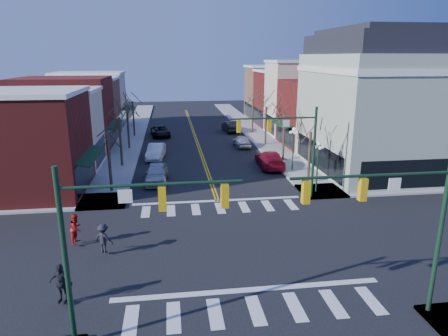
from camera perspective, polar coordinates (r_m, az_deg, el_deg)
name	(u,v)px	position (r m, az deg, el deg)	size (l,w,h in m)	color
ground	(233,246)	(23.96, 1.36, -11.12)	(160.00, 160.00, 0.00)	black
sidewalk_left	(120,163)	(42.82, -14.65, 0.63)	(3.50, 70.00, 0.15)	#9E9B93
sidewalk_right	(283,158)	(44.21, 8.47, 1.44)	(3.50, 70.00, 0.15)	#9E9B93
bldg_left_brick_a	(17,145)	(35.66, -27.41, 2.89)	(10.00, 8.50, 8.00)	maroon
bldg_left_stucco_a	(46,131)	(42.94, -24.06, 4.85)	(10.00, 7.00, 7.50)	beige
bldg_left_brick_b	(65,115)	(50.51, -21.70, 7.11)	(10.00, 9.00, 8.50)	maroon
bldg_left_tan	(80,109)	(58.53, -19.82, 7.97)	(10.00, 7.50, 7.80)	#8B654C
bldg_left_stucco_b	(91,101)	(66.07, -18.51, 9.04)	(10.00, 8.00, 8.20)	beige
bldg_right_brick_a	(325,114)	(51.01, 14.21, 7.52)	(10.00, 8.50, 8.00)	maroon
bldg_right_stucco	(305,99)	(58.10, 11.44, 9.62)	(10.00, 7.00, 10.00)	beige
bldg_right_brick_b	(289,99)	(65.27, 9.25, 9.69)	(10.00, 8.00, 8.50)	maroon
bldg_right_tan	(276,93)	(72.91, 7.42, 10.57)	(10.00, 8.00, 9.00)	#8B654C
victorian_corner	(382,102)	(41.04, 21.61, 8.78)	(12.25, 14.25, 13.30)	#9EAC95
traffic_mast_near_left	(116,231)	(15.15, -15.22, -8.61)	(6.60, 0.28, 7.20)	#14331E
traffic_mast_near_right	(401,215)	(17.50, 23.93, -6.11)	(6.60, 0.28, 7.20)	#14331E
traffic_mast_far_right	(291,140)	(30.52, 9.54, 3.93)	(6.60, 0.28, 7.20)	#14331E
lamppost_corner	(318,158)	(32.78, 13.28, 1.40)	(0.36, 0.36, 4.33)	#14331E
lamppost_midblock	(293,141)	(38.75, 9.89, 3.75)	(0.36, 0.36, 4.33)	#14331E
tree_left_a	(110,164)	(33.57, -16.01, 0.51)	(0.24, 0.24, 4.76)	#382B21
tree_left_b	(121,142)	(41.26, -14.55, 3.57)	(0.24, 0.24, 5.04)	#382B21
tree_left_c	(128,131)	(49.11, -13.52, 5.23)	(0.24, 0.24, 4.55)	#382B21
tree_left_d	(134,119)	(56.95, -12.79, 6.84)	(0.24, 0.24, 4.90)	#382B21
tree_right_a	(309,158)	(35.27, 12.09, 1.38)	(0.24, 0.24, 4.62)	#382B21
tree_right_b	(284,137)	(42.63, 8.52, 4.38)	(0.24, 0.24, 5.18)	#382B21
tree_right_c	(266,126)	(50.26, 5.98, 5.97)	(0.24, 0.24, 4.83)	#382B21
tree_right_d	(253,116)	(57.95, 4.11, 7.36)	(0.24, 0.24, 4.97)	#382B21
car_left_near	(156,173)	(35.78, -9.65, -0.75)	(1.95, 4.85, 1.65)	#AAAAAE
car_left_mid	(156,152)	(44.17, -9.71, 2.33)	(1.67, 4.79, 1.58)	white
car_left_far	(160,131)	(56.61, -9.08, 5.20)	(2.40, 5.20, 1.44)	black
car_right_near	(270,159)	(40.39, 6.57, 1.25)	(2.30, 5.66, 1.64)	maroon
car_right_mid	(242,141)	(49.32, 2.56, 3.85)	(1.71, 4.26, 1.45)	#BCBCC1
car_right_far	(231,126)	(59.30, 0.95, 5.96)	(1.73, 4.95, 1.63)	black
pedestrian_red_b	(76,229)	(25.23, -20.37, -8.11)	(0.87, 0.68, 1.79)	red
pedestrian_dark_a	(61,283)	(19.83, -22.27, -14.97)	(1.09, 0.45, 1.86)	black
pedestrian_dark_b	(104,238)	(23.58, -16.83, -9.60)	(1.10, 0.63, 1.70)	black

